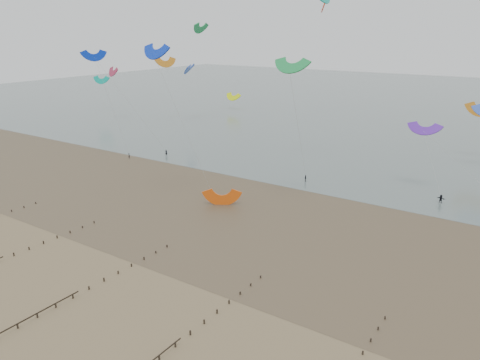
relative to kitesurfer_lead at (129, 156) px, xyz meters
name	(u,v)px	position (x,y,z in m)	size (l,w,h in m)	color
ground	(92,270)	(42.15, -47.45, -0.80)	(500.00, 500.00, 0.00)	brown
sea_and_shore	(210,199)	(38.08, -13.05, -0.80)	(500.00, 665.00, 0.03)	#475654
kitesurfer_lead	(129,156)	(0.00, 0.00, 0.00)	(0.59, 0.38, 1.61)	black
kitesurfers	(375,202)	(68.37, 1.78, 0.08)	(105.49, 24.37, 1.83)	black
grounded_kite	(222,205)	(42.22, -14.61, -0.80)	(6.70, 3.51, 5.10)	#F4570F
kites_airborne	(299,73)	(28.28, 45.73, 20.57)	(254.34, 118.78, 43.19)	blue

